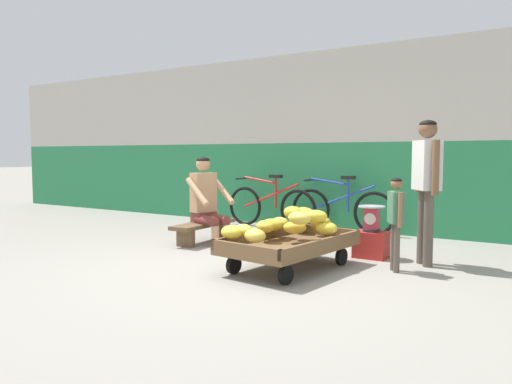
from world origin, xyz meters
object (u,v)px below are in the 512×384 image
Objects in this scene: plastic_crate at (371,245)px; bicycle_far_left at (341,209)px; bicycle_near_left at (270,206)px; vendor_seated at (207,200)px; customer_child at (396,214)px; banana_cart at (290,246)px; weighing_scale at (372,218)px; customer_adult at (427,176)px; low_bench at (204,227)px.

bicycle_far_left is at bearing 122.71° from plastic_crate.
bicycle_far_left is at bearing 9.50° from bicycle_near_left.
bicycle_near_left is at bearing 88.46° from vendor_seated.
customer_child is at bearing -36.20° from bicycle_near_left.
plastic_crate is 0.22× the size of bicycle_far_left.
vendor_seated is at bearing 155.58° from banana_cart.
bicycle_far_left is at bearing 56.65° from vendor_seated.
customer_child reaches higher than banana_cart.
weighing_scale reaches higher than plastic_crate.
plastic_crate is at bearing 6.80° from vendor_seated.
banana_cart is 1.00× the size of customer_adult.
weighing_scale reaches higher than banana_cart.
low_bench is at bearing -176.64° from customer_adult.
customer_child is (0.42, -0.51, 0.13)m from weighing_scale.
weighing_scale is 0.18× the size of bicycle_far_left.
customer_child is (2.56, -0.26, 0.01)m from vendor_seated.
bicycle_far_left reaches higher than low_bench.
bicycle_far_left is at bearing 124.45° from customer_child.
bicycle_near_left is at bearing 85.38° from low_bench.
banana_cart is 1.63× the size of customer_child.
low_bench is 1.57m from bicycle_near_left.
banana_cart is 2.81m from bicycle_near_left.
plastic_crate is 1.20× the size of weighing_scale.
customer_child is (2.52, -1.84, 0.23)m from bicycle_near_left.
vendor_seated is 3.17× the size of plastic_crate.
bicycle_near_left is 1.08× the size of customer_adult.
low_bench is 2.24m from plastic_crate.
banana_cart is at bearing -117.74° from weighing_scale.
vendor_seated is 0.75× the size of customer_adult.
bicycle_near_left is (-1.58, 2.32, 0.11)m from banana_cart.
bicycle_far_left is at bearing 54.38° from low_bench.
banana_cart reaches higher than low_bench.
bicycle_far_left is (1.17, 1.77, -0.21)m from vendor_seated.
plastic_crate is at bearing 129.21° from customer_child.
bicycle_far_left is at bearing 100.26° from banana_cart.
banana_cart is 2.55m from bicycle_far_left.
banana_cart is at bearing -153.01° from customer_child.
weighing_scale is 0.67m from customer_child.
low_bench is 3.69× the size of weighing_scale.
bicycle_near_left is (-2.10, 1.33, 0.20)m from plastic_crate.
vendor_seated reaches higher than weighing_scale.
weighing_scale is at bearing 5.80° from low_bench.
low_bench is 0.67× the size of bicycle_far_left.
bicycle_near_left is 1.00× the size of bicycle_far_left.
weighing_scale is 1.81m from bicycle_far_left.
vendor_seated reaches higher than customer_child.
banana_cart is at bearing -24.42° from vendor_seated.
customer_child is (2.64, -0.29, 0.38)m from low_bench.
bicycle_near_left is (0.13, 1.56, 0.15)m from low_bench.
vendor_seated is at bearing -173.20° from plastic_crate.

